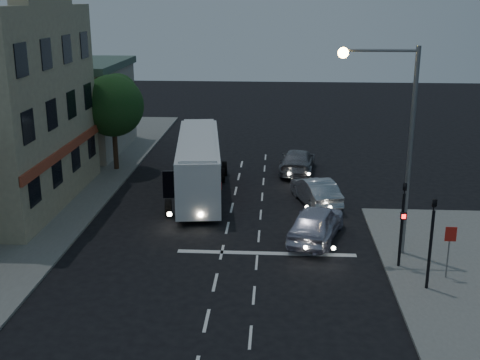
# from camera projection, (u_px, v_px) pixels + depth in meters

# --- Properties ---
(ground) EXTENTS (120.00, 120.00, 0.00)m
(ground) POSITION_uv_depth(u_px,v_px,m) (218.00, 272.00, 25.09)
(ground) COLOR black
(sidewalk_far) EXTENTS (12.00, 50.00, 0.12)m
(sidewalk_far) POSITION_uv_depth(u_px,v_px,m) (0.00, 202.00, 33.48)
(sidewalk_far) COLOR slate
(sidewalk_far) RESTS_ON ground
(road_markings) EXTENTS (8.00, 30.55, 0.01)m
(road_markings) POSITION_uv_depth(u_px,v_px,m) (252.00, 242.00, 28.17)
(road_markings) COLOR silver
(road_markings) RESTS_ON ground
(tour_bus) EXTENTS (3.58, 11.19, 3.37)m
(tour_bus) POSITION_uv_depth(u_px,v_px,m) (199.00, 163.00, 34.64)
(tour_bus) COLOR white
(tour_bus) RESTS_ON ground
(car_suv) EXTENTS (3.26, 5.23, 1.66)m
(car_suv) POSITION_uv_depth(u_px,v_px,m) (316.00, 223.00, 28.23)
(car_suv) COLOR silver
(car_suv) RESTS_ON ground
(car_sedan_a) EXTENTS (2.78, 4.80, 1.50)m
(car_sedan_a) POSITION_uv_depth(u_px,v_px,m) (316.00, 191.00, 33.14)
(car_sedan_a) COLOR #B0B4BB
(car_sedan_a) RESTS_ON ground
(car_sedan_b) EXTENTS (2.66, 5.35, 1.49)m
(car_sedan_b) POSITION_uv_depth(u_px,v_px,m) (298.00, 161.00, 39.27)
(car_sedan_b) COLOR gray
(car_sedan_b) RESTS_ON ground
(traffic_signal_main) EXTENTS (0.25, 0.35, 4.10)m
(traffic_signal_main) POSITION_uv_depth(u_px,v_px,m) (403.00, 215.00, 24.68)
(traffic_signal_main) COLOR black
(traffic_signal_main) RESTS_ON sidewalk_near
(traffic_signal_side) EXTENTS (0.18, 0.15, 4.10)m
(traffic_signal_side) POSITION_uv_depth(u_px,v_px,m) (432.00, 233.00, 22.75)
(traffic_signal_side) COLOR black
(traffic_signal_side) RESTS_ON sidewalk_near
(regulatory_sign) EXTENTS (0.45, 0.12, 2.20)m
(regulatory_sign) POSITION_uv_depth(u_px,v_px,m) (450.00, 244.00, 23.85)
(regulatory_sign) COLOR slate
(regulatory_sign) RESTS_ON sidewalk_near
(streetlight) EXTENTS (3.32, 0.44, 9.00)m
(streetlight) POSITION_uv_depth(u_px,v_px,m) (396.00, 128.00, 25.10)
(streetlight) COLOR slate
(streetlight) RESTS_ON sidewalk_near
(low_building_north) EXTENTS (9.40, 9.40, 6.50)m
(low_building_north) POSITION_uv_depth(u_px,v_px,m) (60.00, 106.00, 44.01)
(low_building_north) COLOR #9B9B96
(low_building_north) RESTS_ON sidewalk_far
(street_tree) EXTENTS (4.00, 4.00, 6.20)m
(street_tree) POSITION_uv_depth(u_px,v_px,m) (113.00, 103.00, 38.62)
(street_tree) COLOR black
(street_tree) RESTS_ON sidewalk_far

